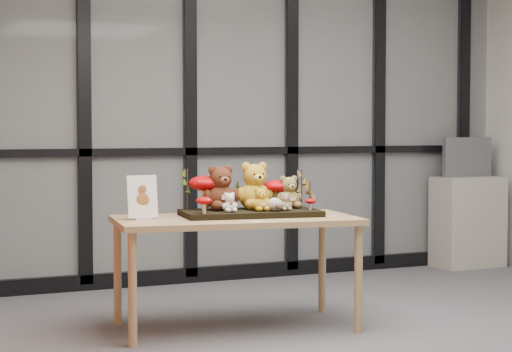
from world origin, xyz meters
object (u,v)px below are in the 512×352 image
mushroom_front_left (204,204)px  bear_beige_small (285,201)px  mushroom_back_right (276,192)px  mushroom_front_right (310,204)px  bear_white_bow (229,201)px  monitor (467,157)px  sign_holder (142,199)px  cabinet (468,222)px  diorama_tray (250,213)px  bear_tan_back (289,190)px  mushroom_back_left (205,191)px  display_table (236,228)px  bear_brown_medium (221,185)px  plush_cream_hedgehog (275,204)px  bear_pooh_yellow (254,183)px  bear_small_yellow (261,198)px

mushroom_front_left → bear_beige_small: bearing=-3.0°
mushroom_back_right → mushroom_front_right: 0.27m
bear_white_bow → monitor: 3.32m
sign_holder → cabinet: bearing=20.6°
diorama_tray → bear_tan_back: bear_tan_back is taller
sign_holder → bear_beige_small: bearing=-13.5°
mushroom_front_right → sign_holder: bearing=168.6°
mushroom_back_left → bear_tan_back: bearing=-15.2°
display_table → bear_white_bow: (-0.06, -0.04, 0.17)m
bear_brown_medium → sign_holder: size_ratio=1.16×
bear_brown_medium → plush_cream_hedgehog: bearing=-30.6°
diorama_tray → mushroom_back_left: mushroom_back_left is taller
bear_white_bow → cabinet: bear_white_bow is taller
bear_pooh_yellow → cabinet: bearing=35.2°
display_table → bear_tan_back: bear_tan_back is taller
cabinet → bear_white_bow: bearing=-152.6°
mushroom_back_left → mushroom_front_right: (0.58, -0.31, -0.08)m
bear_brown_medium → mushroom_front_right: size_ratio=3.89×
mushroom_back_right → mushroom_front_right: mushroom_back_right is taller
mushroom_back_left → sign_holder: (-0.44, -0.10, -0.03)m
bear_tan_back → bear_beige_small: (-0.10, -0.14, -0.05)m
bear_small_yellow → cabinet: size_ratio=0.20×
bear_pooh_yellow → monitor: monitor is taller
cabinet → bear_brown_medium: bearing=-155.1°
plush_cream_hedgehog → display_table: bearing=166.4°
mushroom_back_left → mushroom_back_right: size_ratio=1.19×
display_table → bear_beige_small: bearing=-7.7°
cabinet → sign_holder: bearing=-158.1°
bear_pooh_yellow → bear_tan_back: 0.23m
display_table → mushroom_front_left: bearing=-157.6°
bear_small_yellow → display_table: bearing=169.6°
plush_cream_hedgehog → sign_holder: bearing=174.8°
bear_white_bow → mushroom_back_right: (0.39, 0.16, 0.03)m
mushroom_back_right → mushroom_front_right: bearing=-61.1°
sign_holder → mushroom_front_right: bearing=-12.8°
diorama_tray → plush_cream_hedgehog: size_ratio=9.21×
cabinet → mushroom_back_left: bearing=-156.8°
display_table → bear_pooh_yellow: bearing=40.9°
mushroom_front_right → cabinet: mushroom_front_right is taller
bear_pooh_yellow → mushroom_back_right: (0.16, 0.01, -0.06)m
mushroom_back_right → cabinet: (2.55, 1.36, -0.42)m
bear_small_yellow → cabinet: (2.74, 1.54, -0.41)m
bear_white_bow → cabinet: size_ratio=0.17×
bear_small_yellow → mushroom_back_right: mushroom_back_right is taller
mushroom_back_left → monitor: size_ratio=0.47×
bear_pooh_yellow → display_table: bearing=-139.1°
bear_tan_back → mushroom_front_left: bearing=-161.2°
bear_white_bow → bear_small_yellow: bearing=4.8°
bear_tan_back → mushroom_front_right: bear_tan_back is taller
mushroom_front_right → cabinet: size_ratio=0.10×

